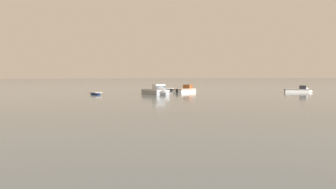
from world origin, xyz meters
name	(u,v)px	position (x,y,z in m)	size (l,w,h in m)	color
motorboat_moored_0	(158,92)	(0.44, 49.10, 0.36)	(3.42, 6.53, 2.36)	gray
rowboat_moored_2	(163,90)	(6.08, 65.40, 0.18)	(4.29, 1.69, 0.67)	black
motorboat_moored_1	(301,91)	(26.39, 49.82, 0.27)	(4.95, 3.57, 1.80)	white
motorboat_moored_3	(187,91)	(7.71, 56.21, 0.30)	(5.28, 4.54, 1.98)	white
rowboat_moored_4	(95,94)	(-8.74, 51.92, 0.14)	(1.86, 3.46, 0.52)	navy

